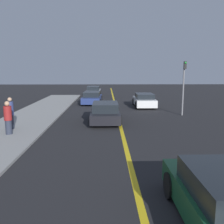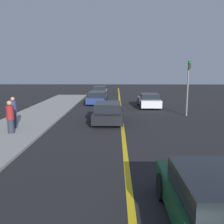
{
  "view_description": "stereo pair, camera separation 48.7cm",
  "coord_description": "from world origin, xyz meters",
  "px_view_note": "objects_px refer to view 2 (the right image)",
  "views": [
    {
      "loc": [
        -0.87,
        0.64,
        3.45
      ],
      "look_at": [
        -0.59,
        12.72,
        1.39
      ],
      "focal_mm": 40.0,
      "sensor_mm": 36.0,
      "label": 1
    },
    {
      "loc": [
        -0.38,
        0.64,
        3.45
      ],
      "look_at": [
        -0.59,
        12.72,
        1.39
      ],
      "focal_mm": 40.0,
      "sensor_mm": 36.0,
      "label": 2
    }
  ],
  "objects_px": {
    "pedestrian_far_standing": "(10,117)",
    "car_far_distant": "(149,100)",
    "pedestrian_by_sign": "(13,112)",
    "traffic_light": "(188,83)",
    "car_near_right_lane": "(212,202)",
    "car_ahead_center": "(108,112)",
    "car_parked_left_lot": "(97,98)",
    "car_oncoming_far": "(100,91)"
  },
  "relations": [
    {
      "from": "pedestrian_far_standing",
      "to": "car_far_distant",
      "type": "bearing_deg",
      "value": 49.87
    },
    {
      "from": "car_parked_left_lot",
      "to": "traffic_light",
      "type": "height_order",
      "value": "traffic_light"
    },
    {
      "from": "pedestrian_by_sign",
      "to": "traffic_light",
      "type": "height_order",
      "value": "traffic_light"
    },
    {
      "from": "car_ahead_center",
      "to": "pedestrian_by_sign",
      "type": "bearing_deg",
      "value": -156.51
    },
    {
      "from": "traffic_light",
      "to": "pedestrian_by_sign",
      "type": "bearing_deg",
      "value": -157.86
    },
    {
      "from": "car_ahead_center",
      "to": "traffic_light",
      "type": "height_order",
      "value": "traffic_light"
    },
    {
      "from": "car_near_right_lane",
      "to": "car_far_distant",
      "type": "height_order",
      "value": "car_near_right_lane"
    },
    {
      "from": "car_near_right_lane",
      "to": "pedestrian_far_standing",
      "type": "xyz_separation_m",
      "value": [
        -7.64,
        7.84,
        0.33
      ]
    },
    {
      "from": "car_parked_left_lot",
      "to": "car_ahead_center",
      "type": "bearing_deg",
      "value": -79.43
    },
    {
      "from": "car_ahead_center",
      "to": "car_far_distant",
      "type": "relative_size",
      "value": 1.03
    },
    {
      "from": "car_near_right_lane",
      "to": "pedestrian_far_standing",
      "type": "bearing_deg",
      "value": 134.48
    },
    {
      "from": "pedestrian_by_sign",
      "to": "car_near_right_lane",
      "type": "bearing_deg",
      "value": -48.66
    },
    {
      "from": "car_parked_left_lot",
      "to": "pedestrian_by_sign",
      "type": "relative_size",
      "value": 2.56
    },
    {
      "from": "pedestrian_far_standing",
      "to": "car_near_right_lane",
      "type": "bearing_deg",
      "value": -45.73
    },
    {
      "from": "pedestrian_far_standing",
      "to": "car_ahead_center",
      "type": "bearing_deg",
      "value": 35.02
    },
    {
      "from": "car_near_right_lane",
      "to": "car_parked_left_lot",
      "type": "relative_size",
      "value": 0.89
    },
    {
      "from": "car_near_right_lane",
      "to": "pedestrian_by_sign",
      "type": "xyz_separation_m",
      "value": [
        -7.97,
        9.06,
        0.36
      ]
    },
    {
      "from": "car_ahead_center",
      "to": "car_far_distant",
      "type": "distance_m",
      "value": 7.62
    },
    {
      "from": "car_near_right_lane",
      "to": "traffic_light",
      "type": "relative_size",
      "value": 1.0
    },
    {
      "from": "car_far_distant",
      "to": "car_near_right_lane",
      "type": "bearing_deg",
      "value": -92.26
    },
    {
      "from": "car_parked_left_lot",
      "to": "car_oncoming_far",
      "type": "distance_m",
      "value": 7.73
    },
    {
      "from": "car_parked_left_lot",
      "to": "traffic_light",
      "type": "bearing_deg",
      "value": -41.83
    },
    {
      "from": "car_oncoming_far",
      "to": "pedestrian_far_standing",
      "type": "xyz_separation_m",
      "value": [
        -3.39,
        -20.45,
        0.36
      ]
    },
    {
      "from": "car_far_distant",
      "to": "pedestrian_far_standing",
      "type": "relative_size",
      "value": 2.44
    },
    {
      "from": "car_ahead_center",
      "to": "car_oncoming_far",
      "type": "relative_size",
      "value": 0.99
    },
    {
      "from": "car_near_right_lane",
      "to": "pedestrian_by_sign",
      "type": "distance_m",
      "value": 12.07
    },
    {
      "from": "car_near_right_lane",
      "to": "car_far_distant",
      "type": "bearing_deg",
      "value": 87.07
    },
    {
      "from": "car_near_right_lane",
      "to": "car_parked_left_lot",
      "type": "height_order",
      "value": "car_near_right_lane"
    },
    {
      "from": "car_parked_left_lot",
      "to": "pedestrian_by_sign",
      "type": "xyz_separation_m",
      "value": [
        -3.97,
        -11.5,
        0.42
      ]
    },
    {
      "from": "car_ahead_center",
      "to": "car_parked_left_lot",
      "type": "bearing_deg",
      "value": 98.8
    },
    {
      "from": "car_ahead_center",
      "to": "car_oncoming_far",
      "type": "xyz_separation_m",
      "value": [
        -1.64,
        16.92,
        -0.02
      ]
    },
    {
      "from": "car_parked_left_lot",
      "to": "traffic_light",
      "type": "xyz_separation_m",
      "value": [
        7.25,
        -6.94,
        1.89
      ]
    },
    {
      "from": "car_ahead_center",
      "to": "pedestrian_far_standing",
      "type": "xyz_separation_m",
      "value": [
        -5.04,
        -3.53,
        0.34
      ]
    },
    {
      "from": "car_near_right_lane",
      "to": "car_oncoming_far",
      "type": "relative_size",
      "value": 0.92
    },
    {
      "from": "car_oncoming_far",
      "to": "traffic_light",
      "type": "bearing_deg",
      "value": -62.64
    },
    {
      "from": "car_far_distant",
      "to": "car_ahead_center",
      "type": "bearing_deg",
      "value": -117.32
    },
    {
      "from": "pedestrian_far_standing",
      "to": "pedestrian_by_sign",
      "type": "distance_m",
      "value": 1.26
    },
    {
      "from": "car_ahead_center",
      "to": "pedestrian_by_sign",
      "type": "relative_size",
      "value": 2.44
    },
    {
      "from": "car_near_right_lane",
      "to": "car_ahead_center",
      "type": "relative_size",
      "value": 0.93
    },
    {
      "from": "car_oncoming_far",
      "to": "traffic_light",
      "type": "height_order",
      "value": "traffic_light"
    },
    {
      "from": "car_near_right_lane",
      "to": "car_oncoming_far",
      "type": "distance_m",
      "value": 28.61
    },
    {
      "from": "car_near_right_lane",
      "to": "car_ahead_center",
      "type": "distance_m",
      "value": 11.66
    }
  ]
}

